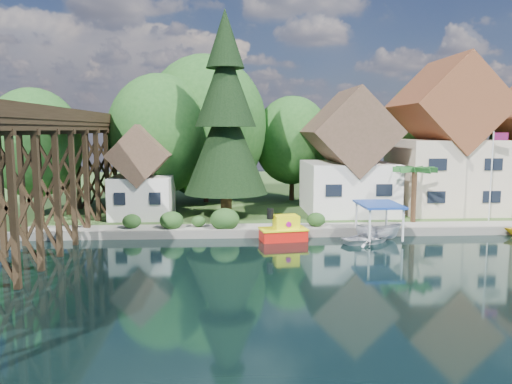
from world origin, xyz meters
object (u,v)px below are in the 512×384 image
conifer (226,119)px  palm_tree (415,171)px  house_left (348,161)px  boat_white_a (367,238)px  trestle_bridge (40,169)px  boat_canopy (378,224)px  house_center (444,146)px  shed (142,178)px  flagpole (494,166)px  tugboat (284,231)px

conifer → palm_tree: conifer is taller
house_left → boat_white_a: 11.27m
trestle_bridge → boat_canopy: (23.10, 1.64, -4.21)m
house_left → house_center: bearing=3.2°
conifer → shed: bearing=173.2°
flagpole → tugboat: bearing=-166.5°
palm_tree → tugboat: bearing=-161.5°
shed → conifer: size_ratio=0.46×
shed → trestle_bridge: bearing=-118.2°
trestle_bridge → conifer: (12.11, 8.47, 3.41)m
tugboat → boat_canopy: size_ratio=0.86×
house_center → palm_tree: size_ratio=2.93×
flagpole → tugboat: flagpole is taller
palm_tree → conifer: bearing=168.4°
shed → boat_white_a: bearing=-27.0°
shed → tugboat: shed is taller
boat_canopy → shed: bearing=157.0°
house_center → boat_canopy: house_center is taller
conifer → boat_canopy: size_ratio=4.14×
shed → house_left: bearing=4.8°
trestle_bridge → boat_canopy: bearing=4.1°
house_center → tugboat: 19.28m
tugboat → house_center: bearing=31.2°
palm_tree → flagpole: flagpole is taller
house_left → flagpole: house_left is taller
house_center → flagpole: size_ratio=1.91×
shed → flagpole: (28.81, -3.34, 1.14)m
boat_white_a → flagpole: bearing=-83.4°
trestle_bridge → boat_white_a: (22.03, 0.66, -4.97)m
boat_white_a → boat_canopy: 1.64m
house_left → palm_tree: 6.80m
palm_tree → boat_white_a: size_ratio=1.29×
palm_tree → shed: bearing=169.9°
boat_canopy → house_left: bearing=90.6°
flagpole → boat_white_a: 13.72m
house_left → shed: bearing=-175.2°
conifer → boat_canopy: conifer is taller
shed → tugboat: bearing=-33.9°
conifer → boat_white_a: (9.92, -7.82, -8.38)m
house_left → tugboat: (-6.75, -9.04, -4.42)m
flagpole → boat_white_a: (-11.79, -5.33, -4.58)m
conifer → palm_tree: size_ratio=3.61×
house_left → palm_tree: bearing=-53.2°
shed → boat_canopy: (18.10, -7.68, -2.68)m
shed → conifer: (7.11, -0.85, 4.93)m
boat_white_a → boat_canopy: bearing=-65.2°
house_left → conifer: (-10.89, -2.35, 3.62)m
conifer → boat_white_a: 15.15m
house_center → conifer: (-19.89, -2.85, 2.34)m
house_center → trestle_bridge: bearing=-160.5°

